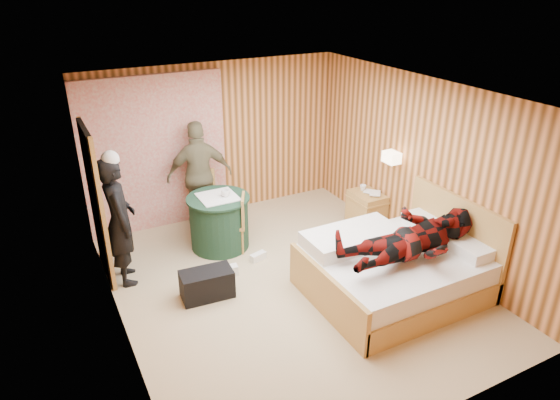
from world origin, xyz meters
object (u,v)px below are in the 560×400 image
duffel_bag (207,284)px  man_at_table (200,175)px  bed (395,269)px  chair_far (203,195)px  wall_lamp (392,157)px  man_on_bed (415,229)px  woman_standing (119,221)px  round_table (219,221)px  chair_near (237,219)px  nightstand (366,209)px

duffel_bag → man_at_table: bearing=76.6°
bed → chair_far: bed is taller
wall_lamp → man_on_bed: size_ratio=0.15×
chair_far → woman_standing: (-1.44, -0.97, 0.32)m
wall_lamp → round_table: size_ratio=0.28×
duffel_bag → chair_far: bearing=75.7°
wall_lamp → woman_standing: woman_standing is taller
wall_lamp → bed: 1.74m
man_at_table → wall_lamp: bearing=153.5°
bed → man_on_bed: man_on_bed is taller
woman_standing → bed: bearing=-119.7°
round_table → chair_near: 0.30m
man_at_table → man_on_bed: size_ratio=0.97×
wall_lamp → man_at_table: size_ratio=0.15×
bed → nightstand: bearing=65.0°
nightstand → man_at_table: 2.68m
nightstand → woman_standing: size_ratio=0.34×
bed → chair_near: 2.34m
round_table → woman_standing: 1.51m
round_table → woman_standing: (-1.42, -0.25, 0.45)m
chair_far → man_at_table: (-0.02, 0.05, 0.32)m
chair_near → duffel_bag: bearing=-14.8°
man_at_table → man_on_bed: (1.58, -3.09, 0.13)m
woman_standing → wall_lamp: bearing=-97.6°
round_table → man_at_table: 0.89m
wall_lamp → woman_standing: bearing=170.2°
wall_lamp → chair_far: (-2.34, 1.62, -0.76)m
bed → duffel_bag: bearing=155.6°
nightstand → woman_standing: 3.78m
wall_lamp → chair_far: wall_lamp is taller
chair_far → duffel_bag: 1.97m
chair_near → man_at_table: 1.05m
man_at_table → woman_standing: bearing=44.3°
chair_far → chair_near: chair_far is taller
nightstand → man_on_bed: bearing=-111.5°
woman_standing → man_at_table: bearing=-52.3°
round_table → duffel_bag: 1.29m
woman_standing → man_on_bed: size_ratio=0.97×
nightstand → duffel_bag: size_ratio=0.92×
wall_lamp → nightstand: bearing=95.7°
nightstand → woman_standing: bearing=176.6°
chair_far → chair_near: bearing=-66.8°
bed → man_on_bed: (0.03, -0.23, 0.67)m
wall_lamp → bed: size_ratio=0.12×
bed → nightstand: bed is taller
round_table → man_at_table: size_ratio=0.53×
nightstand → woman_standing: (-3.73, 0.22, 0.57)m
wall_lamp → chair_far: 2.94m
chair_far → man_at_table: size_ratio=0.54×
bed → duffel_bag: (-2.16, 0.98, -0.14)m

